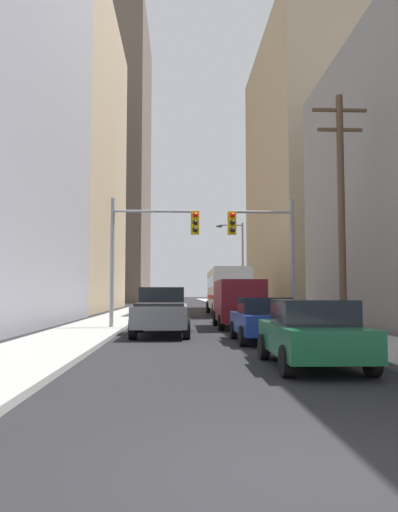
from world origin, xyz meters
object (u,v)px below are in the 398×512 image
object	(u,v)px
cargo_van_maroon	(238,301)
traffic_signal_near_right	(265,242)
sedan_blue	(263,319)
pickup_truck_grey	(161,311)
sedan_green	(312,333)
traffic_signal_near_left	(150,240)
city_bus	(227,289)
sedan_red	(167,306)

from	to	relation	value
cargo_van_maroon	traffic_signal_near_right	world-z (taller)	traffic_signal_near_right
cargo_van_maroon	sedan_blue	world-z (taller)	cargo_van_maroon
pickup_truck_grey	cargo_van_maroon	world-z (taller)	cargo_van_maroon
sedan_green	traffic_signal_near_left	size ratio (longest dim) A/B	0.70
sedan_green	sedan_blue	bearing A→B (deg)	91.09
sedan_blue	traffic_signal_near_right	size ratio (longest dim) A/B	0.70
cargo_van_maroon	sedan_green	bearing A→B (deg)	-89.30
city_bus	traffic_signal_near_right	world-z (taller)	traffic_signal_near_right
pickup_truck_grey	sedan_red	world-z (taller)	pickup_truck_grey
city_bus	sedan_red	xyz separation A→B (m)	(-4.43, -2.73, -1.16)
city_bus	traffic_signal_near_right	size ratio (longest dim) A/B	1.92
pickup_truck_grey	sedan_green	bearing A→B (deg)	-67.63
cargo_van_maroon	sedan_green	world-z (taller)	cargo_van_maroon
sedan_blue	sedan_green	bearing A→B (deg)	-88.91
sedan_blue	sedan_red	bearing A→B (deg)	101.25
sedan_blue	traffic_signal_near_left	bearing A→B (deg)	125.80
pickup_truck_grey	city_bus	bearing A→B (deg)	76.45
cargo_van_maroon	sedan_red	xyz separation A→B (m)	(-3.61, 11.47, -0.52)
sedan_green	sedan_red	size ratio (longest dim) A/B	0.99
pickup_truck_grey	sedan_red	bearing A→B (deg)	90.32
cargo_van_maroon	sedan_green	size ratio (longest dim) A/B	1.24
sedan_red	traffic_signal_near_left	world-z (taller)	traffic_signal_near_left
sedan_red	sedan_green	bearing A→B (deg)	-81.18
pickup_truck_grey	traffic_signal_near_left	world-z (taller)	traffic_signal_near_left
sedan_red	sedan_blue	bearing A→B (deg)	-78.75
city_bus	sedan_blue	bearing A→B (deg)	-92.13
pickup_truck_grey	sedan_green	distance (m)	9.65
pickup_truck_grey	traffic_signal_near_left	distance (m)	4.20
traffic_signal_near_right	pickup_truck_grey	bearing A→B (deg)	-149.36
cargo_van_maroon	traffic_signal_near_left	bearing A→B (deg)	-165.16
cargo_van_maroon	sedan_red	distance (m)	12.04
city_bus	sedan_green	world-z (taller)	city_bus
city_bus	traffic_signal_near_right	bearing A→B (deg)	-88.92
pickup_truck_grey	sedan_red	size ratio (longest dim) A/B	1.27
traffic_signal_near_left	city_bus	bearing A→B (deg)	72.04
sedan_blue	traffic_signal_near_right	bearing A→B (deg)	79.50
sedan_green	sedan_blue	distance (m)	5.89
city_bus	cargo_van_maroon	distance (m)	14.24
sedan_red	traffic_signal_near_left	xyz separation A→B (m)	(-0.52, -12.57, 3.28)
traffic_signal_near_right	sedan_red	bearing A→B (deg)	110.59
cargo_van_maroon	traffic_signal_near_right	size ratio (longest dim) A/B	0.87
traffic_signal_near_left	traffic_signal_near_right	size ratio (longest dim) A/B	1.00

